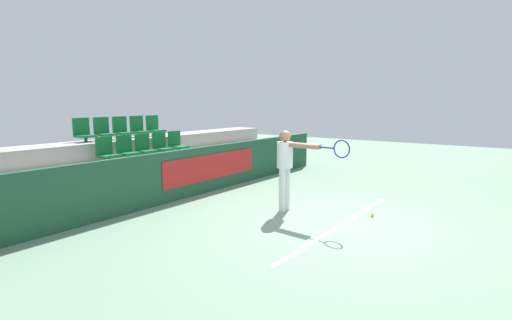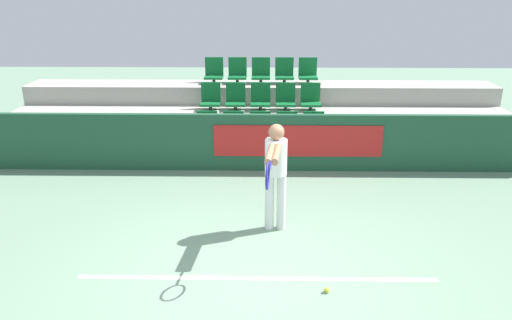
{
  "view_description": "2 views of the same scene",
  "coord_description": "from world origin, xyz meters",
  "px_view_note": "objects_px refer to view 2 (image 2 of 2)",
  "views": [
    {
      "loc": [
        -6.33,
        -2.68,
        2.14
      ],
      "look_at": [
        0.24,
        1.99,
        0.95
      ],
      "focal_mm": 28.0,
      "sensor_mm": 36.0,
      "label": 1
    },
    {
      "loc": [
        0.07,
        -5.2,
        3.47
      ],
      "look_at": [
        -0.04,
        1.98,
        0.81
      ],
      "focal_mm": 35.0,
      "sensor_mm": 36.0,
      "label": 2
    }
  ],
  "objects_px": {
    "stadium_chair_7": "(261,99)",
    "stadium_chair_12": "(261,72)",
    "stadium_chair_1": "(233,128)",
    "stadium_chair_8": "(286,99)",
    "stadium_chair_11": "(237,72)",
    "stadium_chair_4": "(314,129)",
    "stadium_chair_9": "(311,99)",
    "tennis_player": "(275,168)",
    "stadium_chair_14": "(308,73)",
    "stadium_chair_6": "(236,99)",
    "stadium_chair_10": "(214,72)",
    "stadium_chair_3": "(287,129)",
    "stadium_chair_13": "(284,73)",
    "stadium_chair_0": "(207,128)",
    "stadium_chair_2": "(260,128)",
    "stadium_chair_5": "(211,98)",
    "tennis_ball": "(327,290)"
  },
  "relations": [
    {
      "from": "stadium_chair_0",
      "to": "stadium_chair_9",
      "type": "bearing_deg",
      "value": 22.28
    },
    {
      "from": "stadium_chair_9",
      "to": "stadium_chair_11",
      "type": "xyz_separation_m",
      "value": [
        -1.59,
        0.87,
        0.4
      ]
    },
    {
      "from": "stadium_chair_8",
      "to": "stadium_chair_12",
      "type": "bearing_deg",
      "value": 121.39
    },
    {
      "from": "stadium_chair_7",
      "to": "tennis_player",
      "type": "relative_size",
      "value": 0.35
    },
    {
      "from": "stadium_chair_1",
      "to": "stadium_chair_4",
      "type": "relative_size",
      "value": 1.0
    },
    {
      "from": "stadium_chair_10",
      "to": "stadium_chair_8",
      "type": "bearing_deg",
      "value": -28.64
    },
    {
      "from": "stadium_chair_7",
      "to": "stadium_chair_9",
      "type": "distance_m",
      "value": 1.06
    },
    {
      "from": "stadium_chair_11",
      "to": "stadium_chair_12",
      "type": "relative_size",
      "value": 1.0
    },
    {
      "from": "stadium_chair_1",
      "to": "stadium_chair_8",
      "type": "height_order",
      "value": "stadium_chair_8"
    },
    {
      "from": "stadium_chair_4",
      "to": "stadium_chair_9",
      "type": "xyz_separation_m",
      "value": [
        0.0,
        0.87,
        0.4
      ]
    },
    {
      "from": "stadium_chair_10",
      "to": "stadium_chair_6",
      "type": "bearing_deg",
      "value": -58.61
    },
    {
      "from": "stadium_chair_11",
      "to": "stadium_chair_14",
      "type": "distance_m",
      "value": 1.59
    },
    {
      "from": "stadium_chair_0",
      "to": "stadium_chair_10",
      "type": "xyz_separation_m",
      "value": [
        0.0,
        1.74,
        0.8
      ]
    },
    {
      "from": "stadium_chair_14",
      "to": "stadium_chair_2",
      "type": "bearing_deg",
      "value": -121.39
    },
    {
      "from": "stadium_chair_14",
      "to": "stadium_chair_3",
      "type": "bearing_deg",
      "value": -106.97
    },
    {
      "from": "stadium_chair_6",
      "to": "stadium_chair_13",
      "type": "bearing_deg",
      "value": 39.33
    },
    {
      "from": "tennis_ball",
      "to": "tennis_player",
      "type": "bearing_deg",
      "value": 111.23
    },
    {
      "from": "stadium_chair_0",
      "to": "stadium_chair_1",
      "type": "relative_size",
      "value": 1.0
    },
    {
      "from": "stadium_chair_3",
      "to": "stadium_chair_8",
      "type": "relative_size",
      "value": 1.0
    },
    {
      "from": "stadium_chair_8",
      "to": "stadium_chair_12",
      "type": "xyz_separation_m",
      "value": [
        -0.53,
        0.87,
        0.4
      ]
    },
    {
      "from": "stadium_chair_1",
      "to": "stadium_chair_13",
      "type": "height_order",
      "value": "stadium_chair_13"
    },
    {
      "from": "stadium_chair_14",
      "to": "stadium_chair_9",
      "type": "bearing_deg",
      "value": -90.0
    },
    {
      "from": "stadium_chair_5",
      "to": "stadium_chair_9",
      "type": "xyz_separation_m",
      "value": [
        2.12,
        0.0,
        0.0
      ]
    },
    {
      "from": "stadium_chair_14",
      "to": "tennis_player",
      "type": "relative_size",
      "value": 0.35
    },
    {
      "from": "stadium_chair_12",
      "to": "stadium_chair_0",
      "type": "bearing_deg",
      "value": -121.39
    },
    {
      "from": "stadium_chair_8",
      "to": "stadium_chair_11",
      "type": "height_order",
      "value": "stadium_chair_11"
    },
    {
      "from": "stadium_chair_9",
      "to": "stadium_chair_14",
      "type": "relative_size",
      "value": 1.0
    },
    {
      "from": "stadium_chair_3",
      "to": "stadium_chair_5",
      "type": "relative_size",
      "value": 1.0
    },
    {
      "from": "stadium_chair_0",
      "to": "stadium_chair_12",
      "type": "relative_size",
      "value": 1.0
    },
    {
      "from": "stadium_chair_9",
      "to": "stadium_chair_11",
      "type": "bearing_deg",
      "value": 151.36
    },
    {
      "from": "stadium_chair_6",
      "to": "stadium_chair_12",
      "type": "height_order",
      "value": "stadium_chair_12"
    },
    {
      "from": "stadium_chair_1",
      "to": "stadium_chair_9",
      "type": "bearing_deg",
      "value": 28.64
    },
    {
      "from": "stadium_chair_2",
      "to": "stadium_chair_13",
      "type": "distance_m",
      "value": 1.98
    },
    {
      "from": "stadium_chair_8",
      "to": "tennis_player",
      "type": "height_order",
      "value": "tennis_player"
    },
    {
      "from": "stadium_chair_1",
      "to": "stadium_chair_4",
      "type": "height_order",
      "value": "same"
    },
    {
      "from": "stadium_chair_11",
      "to": "stadium_chair_4",
      "type": "bearing_deg",
      "value": -47.53
    },
    {
      "from": "stadium_chair_7",
      "to": "stadium_chair_12",
      "type": "height_order",
      "value": "stadium_chair_12"
    },
    {
      "from": "stadium_chair_9",
      "to": "stadium_chair_2",
      "type": "bearing_deg",
      "value": -140.67
    },
    {
      "from": "stadium_chair_1",
      "to": "stadium_chair_10",
      "type": "height_order",
      "value": "stadium_chair_10"
    },
    {
      "from": "stadium_chair_11",
      "to": "stadium_chair_0",
      "type": "bearing_deg",
      "value": -106.97
    },
    {
      "from": "stadium_chair_10",
      "to": "stadium_chair_14",
      "type": "distance_m",
      "value": 2.12
    },
    {
      "from": "stadium_chair_6",
      "to": "stadium_chair_3",
      "type": "bearing_deg",
      "value": -39.33
    },
    {
      "from": "stadium_chair_3",
      "to": "stadium_chair_8",
      "type": "bearing_deg",
      "value": 90.0
    },
    {
      "from": "stadium_chair_6",
      "to": "stadium_chair_7",
      "type": "relative_size",
      "value": 1.0
    },
    {
      "from": "stadium_chair_6",
      "to": "stadium_chair_5",
      "type": "bearing_deg",
      "value": 180.0
    },
    {
      "from": "stadium_chair_11",
      "to": "tennis_player",
      "type": "height_order",
      "value": "stadium_chair_11"
    },
    {
      "from": "stadium_chair_7",
      "to": "stadium_chair_9",
      "type": "relative_size",
      "value": 1.0
    },
    {
      "from": "stadium_chair_3",
      "to": "stadium_chair_10",
      "type": "relative_size",
      "value": 1.0
    },
    {
      "from": "stadium_chair_8",
      "to": "stadium_chair_10",
      "type": "xyz_separation_m",
      "value": [
        -1.59,
        0.87,
        0.4
      ]
    },
    {
      "from": "stadium_chair_1",
      "to": "stadium_chair_6",
      "type": "relative_size",
      "value": 1.0
    }
  ]
}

